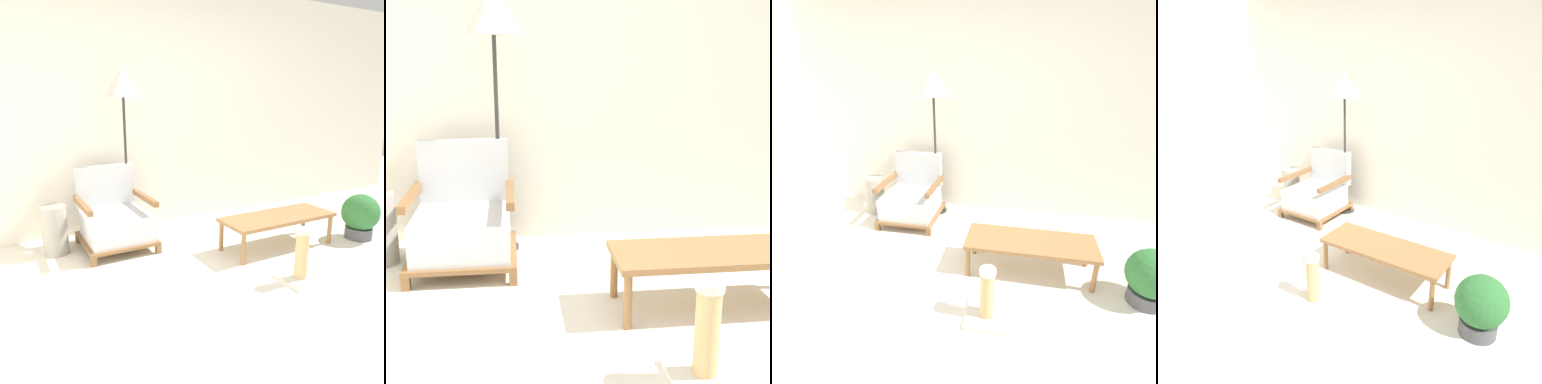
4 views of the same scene
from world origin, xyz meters
The scene contains 8 objects.
ground_plane centered at (0.00, 0.00, 0.00)m, with size 14.00×14.00×0.00m, color silver.
wall_back centered at (0.00, 2.29, 1.35)m, with size 8.00×0.06×2.70m.
armchair centered at (-0.81, 1.74, 0.28)m, with size 0.68×0.70×0.79m.
floor_lamp centered at (-0.57, 2.01, 1.55)m, with size 0.39×0.39×1.77m.
coffee_table centered at (0.61, 0.96, 0.29)m, with size 1.16×0.44×0.33m.
vase centered at (-1.36, 1.84, 0.24)m, with size 0.24×0.24×0.47m, color #9E998E.
potted_plant centered at (1.55, 0.73, 0.26)m, with size 0.39×0.39×0.48m.
scratching_post centered at (0.31, 0.31, 0.16)m, with size 0.31×0.31×0.45m.
Camera 1 is at (-1.81, -1.74, 1.46)m, focal length 35.00 mm.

